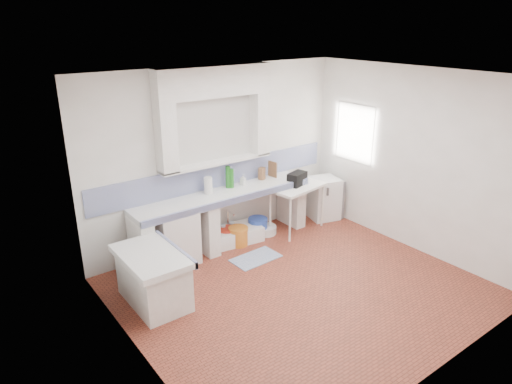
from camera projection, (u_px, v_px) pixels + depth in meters
floor at (300, 289)px, 6.23m from camera, size 4.50×4.50×0.00m
ceiling at (309, 77)px, 5.25m from camera, size 4.50×4.50×0.00m
wall_back at (218, 156)px, 7.24m from camera, size 4.50×0.00×4.50m
wall_front at (451, 253)px, 4.24m from camera, size 4.50×0.00×4.50m
wall_left at (133, 241)px, 4.48m from camera, size 0.00×4.50×4.50m
wall_right at (414, 161)px, 7.00m from camera, size 0.00×4.50×4.50m
alcove_mass at (214, 81)px, 6.67m from camera, size 1.90×0.25×0.45m
window_frame at (362, 132)px, 7.93m from camera, size 0.35×0.86×1.06m
lace_valance at (358, 111)px, 7.71m from camera, size 0.01×0.84×0.24m
counter_slab at (224, 195)px, 7.15m from camera, size 3.00×0.60×0.08m
counter_lip at (234, 200)px, 6.94m from camera, size 3.00×0.04×0.10m
counter_pier_left at (142, 246)px, 6.52m from camera, size 0.20×0.55×0.82m
counter_pier_mid at (206, 227)px, 7.11m from camera, size 0.20×0.55×0.82m
counter_pier_right at (291, 202)px, 8.09m from camera, size 0.20×0.55×0.82m
peninsula_top at (151, 256)px, 5.72m from camera, size 0.70×1.10×0.08m
peninsula_base at (154, 281)px, 5.84m from camera, size 0.60×1.00×0.62m
peninsula_lip at (175, 249)px, 5.91m from camera, size 0.04×1.10×0.10m
backsplash at (219, 175)px, 7.33m from camera, size 4.27×0.03×0.40m
stove at (175, 237)px, 6.80m from camera, size 0.59×0.57×0.82m
sink at (234, 236)px, 7.52m from camera, size 0.94×0.59×0.21m
side_table at (297, 208)px, 7.86m from camera, size 1.03×0.67×0.04m
fridge at (324, 198)px, 8.35m from camera, size 0.60×0.60×0.76m
bucket_red at (227, 236)px, 7.44m from camera, size 0.34×0.34×0.27m
bucket_orange at (238, 236)px, 7.41m from camera, size 0.41×0.41×0.30m
bucket_blue at (258, 227)px, 7.74m from camera, size 0.38×0.38×0.30m
basin_white at (266, 230)px, 7.82m from camera, size 0.45×0.45×0.14m
water_bottle_a at (223, 233)px, 7.49m from camera, size 0.08×0.08×0.31m
water_bottle_b at (232, 230)px, 7.62m from camera, size 0.10×0.10×0.30m
black_bag at (297, 179)px, 7.71m from camera, size 0.39×0.29×0.22m
green_bottle_a at (228, 177)px, 7.28m from camera, size 0.08×0.08×0.36m
green_bottle_b at (232, 178)px, 7.30m from camera, size 0.08×0.08×0.31m
knife_block at (262, 174)px, 7.69m from camera, size 0.12×0.11×0.20m
cutting_board at (273, 169)px, 7.81m from camera, size 0.04×0.20×0.27m
paper_towel at (208, 185)px, 7.06m from camera, size 0.16×0.16×0.26m
soap_bottle at (243, 180)px, 7.45m from camera, size 0.10×0.10×0.17m
rug at (256, 258)px, 7.02m from camera, size 0.76×0.46×0.01m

